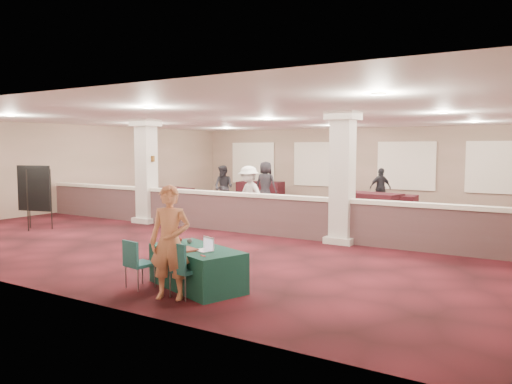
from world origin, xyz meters
The scene contains 33 objects.
ground centered at (0.00, 0.00, 0.00)m, with size 16.00×16.00×0.00m, color #4D131B.
wall_back centered at (0.00, 8.00, 1.60)m, with size 16.00×0.04×3.20m, color #817059.
wall_front centered at (0.00, -8.00, 1.60)m, with size 16.00×0.04×3.20m, color #817059.
wall_left centered at (-8.00, 0.00, 1.60)m, with size 0.04×16.00×3.20m, color #817059.
ceiling centered at (0.00, 0.00, 3.20)m, with size 16.00×16.00×0.02m, color white.
partition_wall centered at (0.00, -1.50, 0.57)m, with size 15.60×0.28×1.10m.
column_left centered at (-3.50, -1.50, 1.64)m, with size 0.72×0.72×3.20m.
column_right centered at (3.00, -1.50, 1.64)m, with size 0.72×0.72×3.20m.
sconce_left centered at (-3.78, -1.50, 2.00)m, with size 0.12×0.12×0.18m.
sconce_right centered at (-3.22, -1.50, 2.00)m, with size 0.12×0.12×0.18m.
near_table centered at (2.46, -6.50, 0.33)m, with size 1.74×0.87×0.67m, color #0F3A2D.
conf_chair_main centered at (2.64, -7.08, 0.52)m, with size 0.50×0.51×0.88m.
conf_chair_side centered at (1.64, -7.08, 0.48)m, with size 0.46×0.47×0.81m.
easel_board centered at (-5.19, -4.25, 1.17)m, with size 1.06×0.63×1.84m.
woman centered at (2.50, -7.20, 0.88)m, with size 0.63×0.42×1.76m, color tan.
far_table_front_left centered at (-6.23, 3.00, 0.34)m, with size 1.68×0.84×0.68m, color black.
far_table_front_center centered at (-0.58, 0.30, 0.36)m, with size 1.76×0.88×0.71m, color black.
far_table_front_right centered at (2.70, 0.30, 0.39)m, with size 1.93×0.97×0.78m, color black.
far_table_back_left centered at (-4.07, 6.31, 0.41)m, with size 2.01×1.01×0.82m, color black.
far_table_back_center centered at (2.00, 3.77, 0.39)m, with size 1.93×0.97×0.78m, color black.
far_table_back_right centered at (2.50, 4.11, 0.36)m, with size 1.78×0.89×0.72m, color black.
attendee_a centered at (-3.51, 2.65, 0.83)m, with size 0.80×0.44×1.67m, color black.
attendee_b centered at (-0.67, 0.00, 0.89)m, with size 1.14×0.52×1.78m, color beige.
attendee_c centered at (1.56, 6.00, 0.78)m, with size 0.92×0.44×1.56m, color black.
attendee_d centered at (-2.40, 3.95, 0.90)m, with size 0.89×0.48×1.80m, color black.
laptop_base centered at (2.70, -6.64, 0.68)m, with size 0.30×0.21×0.02m, color silver.
laptop_screen centered at (2.74, -6.54, 0.79)m, with size 0.30×0.01×0.20m, color silver.
screen_glow centered at (2.74, -6.54, 0.77)m, with size 0.27×0.00×0.17m, color silver.
knitting centered at (2.43, -6.73, 0.68)m, with size 0.37×0.27×0.03m, color #C0411E.
yarn_cream centered at (1.95, -6.42, 0.72)m, with size 0.10×0.10×0.10m, color beige.
yarn_red centered at (1.87, -6.24, 0.71)m, with size 0.09×0.09×0.09m, color maroon.
yarn_grey centered at (2.11, -6.26, 0.72)m, with size 0.10×0.10×0.10m, color #4F4E53.
scissors centered at (2.93, -6.94, 0.67)m, with size 0.11×0.03×0.01m, color red.
Camera 1 is at (7.59, -12.92, 2.32)m, focal length 35.00 mm.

